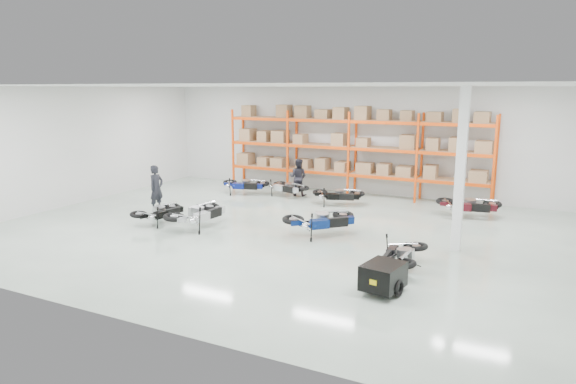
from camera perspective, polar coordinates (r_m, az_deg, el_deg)
The scene contains 14 objects.
room at distance 15.75m, azimuth -0.73°, elevation 3.50°, with size 18.00×18.00×18.00m.
pallet_rack at distance 21.64m, azimuth 7.16°, elevation 5.60°, with size 11.28×0.98×3.62m.
structural_column at distance 14.65m, azimuth 18.61°, elevation 2.31°, with size 0.25×0.25×4.50m, color white.
moto_blue_centre at distance 15.66m, azimuth 3.77°, elevation -2.66°, with size 0.89×2.01×1.23m, color #081C55, non-canonical shape.
moto_silver_left at distance 16.68m, azimuth -9.94°, elevation -1.93°, with size 0.89×2.01×1.23m, color #ADAEB4, non-canonical shape.
moto_black_far_left at distance 17.53m, azimuth -14.06°, elevation -1.81°, with size 0.74×1.67×1.02m, color black, non-canonical shape.
moto_touring_right at distance 12.97m, azimuth 12.54°, elevation -6.31°, with size 0.77×1.74×1.06m, color black, non-canonical shape.
trailer at distance 11.55m, azimuth 10.53°, elevation -9.19°, with size 0.90×1.63×0.67m.
moto_back_a at distance 21.85m, azimuth -4.84°, elevation 1.15°, with size 0.78×1.76×1.08m, color navy, non-canonical shape.
moto_back_b at distance 21.27m, azimuth -0.11°, elevation 0.84°, with size 0.74×1.67×1.02m, color silver, non-canonical shape.
moto_back_c at distance 19.79m, azimuth 5.58°, elevation 0.03°, with size 0.77×1.74×1.06m, color black, non-canonical shape.
moto_back_d at distance 18.88m, azimuth 19.47°, elevation -0.98°, with size 0.84×1.89×1.15m, color #420D14, non-canonical shape.
person_left at distance 19.23m, azimuth -14.41°, elevation 0.37°, with size 0.62×0.41×1.70m, color black.
person_back at distance 21.47m, azimuth 1.13°, elevation 1.65°, with size 0.76×0.59×1.55m, color black.
Camera 1 is at (7.15, -13.86, 4.42)m, focal length 32.00 mm.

